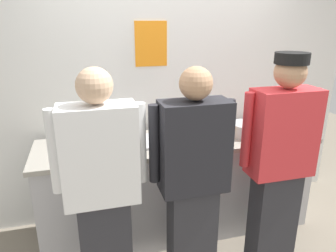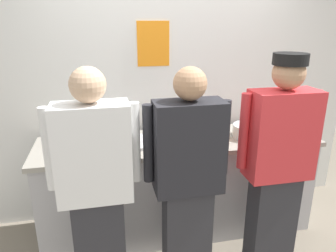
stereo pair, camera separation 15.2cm
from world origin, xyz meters
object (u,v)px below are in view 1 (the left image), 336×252
chef_center (193,179)px  chef_far_right (279,161)px  ramekin_yellow_sauce (94,142)px  chef_near_left (102,189)px  squeeze_bottle_secondary (222,128)px  mixing_bowl_steel (247,130)px  squeeze_bottle_primary (250,117)px  ramekin_orange_sauce (206,131)px  ramekin_red_sauce (278,127)px  sheet_tray (137,143)px  plate_stack_front (195,135)px

chef_center → chef_far_right: bearing=1.5°
ramekin_yellow_sauce → chef_near_left: bearing=-89.0°
squeeze_bottle_secondary → mixing_bowl_steel: bearing=0.7°
mixing_bowl_steel → ramekin_yellow_sauce: 1.42m
mixing_bowl_steel → squeeze_bottle_primary: size_ratio=1.74×
squeeze_bottle_secondary → ramekin_yellow_sauce: (-1.14, 0.16, -0.08)m
squeeze_bottle_primary → ramekin_orange_sauce: size_ratio=1.94×
chef_center → ramekin_red_sauce: chef_center is taller
chef_near_left → squeeze_bottle_primary: size_ratio=9.80×
chef_near_left → sheet_tray: chef_near_left is taller
ramekin_orange_sauce → mixing_bowl_steel: bearing=-26.1°
chef_center → sheet_tray: 0.73m
squeeze_bottle_primary → squeeze_bottle_secondary: size_ratio=0.83×
chef_near_left → squeeze_bottle_primary: 1.82m
ramekin_orange_sauce → ramekin_yellow_sauce: bearing=-179.0°
chef_center → chef_near_left: bearing=179.5°
plate_stack_front → sheet_tray: plate_stack_front is taller
chef_far_right → plate_stack_front: (-0.45, 0.64, 0.02)m
squeeze_bottle_primary → squeeze_bottle_secondary: (-0.45, -0.28, 0.02)m
ramekin_yellow_sauce → chef_far_right: bearing=-28.8°
chef_near_left → plate_stack_front: 1.11m
mixing_bowl_steel → sheet_tray: mixing_bowl_steel is taller
squeeze_bottle_secondary → ramekin_orange_sauce: size_ratio=2.34×
squeeze_bottle_secondary → chef_far_right: bearing=-69.8°
chef_far_right → ramekin_red_sauce: (0.43, 0.67, 0.01)m
ramekin_red_sauce → ramekin_orange_sauce: bearing=172.6°
plate_stack_front → squeeze_bottle_secondary: 0.25m
ramekin_red_sauce → chef_center: bearing=-148.9°
squeeze_bottle_secondary → ramekin_orange_sauce: (-0.08, 0.17, -0.08)m
chef_far_right → ramekin_red_sauce: 0.80m
chef_far_right → squeeze_bottle_secondary: (-0.22, 0.59, 0.09)m
plate_stack_front → ramekin_red_sauce: plate_stack_front is taller
chef_center → plate_stack_front: size_ratio=7.05×
plate_stack_front → ramekin_orange_sauce: bearing=39.1°
chef_near_left → squeeze_bottle_secondary: (1.13, 0.61, 0.13)m
ramekin_orange_sauce → ramekin_red_sauce: size_ratio=0.86×
ramekin_orange_sauce → plate_stack_front: bearing=-140.9°
mixing_bowl_steel → plate_stack_front: bearing=175.0°
squeeze_bottle_primary → ramekin_red_sauce: 0.29m
ramekin_orange_sauce → ramekin_red_sauce: 0.74m
chef_center → plate_stack_front: bearing=68.8°
sheet_tray → ramekin_yellow_sauce: size_ratio=4.77×
squeeze_bottle_secondary → chef_center: bearing=-128.8°
chef_center → sheet_tray: size_ratio=3.51×
ramekin_yellow_sauce → plate_stack_front: bearing=-6.8°
ramekin_yellow_sauce → ramekin_orange_sauce: 1.06m
squeeze_bottle_primary → ramekin_yellow_sauce: size_ratio=1.73×
chef_far_right → ramekin_orange_sauce: (-0.30, 0.77, 0.01)m
mixing_bowl_steel → ramekin_orange_sauce: mixing_bowl_steel is taller
ramekin_yellow_sauce → ramekin_red_sauce: bearing=-2.5°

